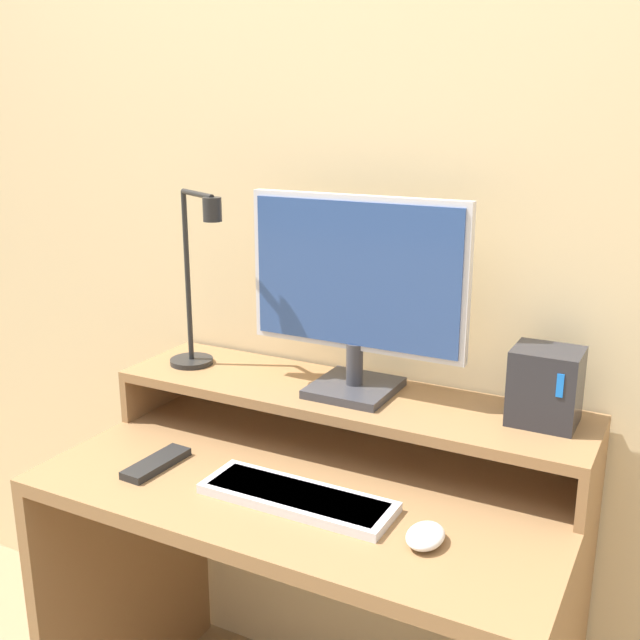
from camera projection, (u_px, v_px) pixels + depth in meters
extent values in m
cube|color=beige|center=(381.00, 199.00, 1.63)|extent=(6.00, 0.05, 2.50)
cube|color=olive|center=(311.00, 483.00, 1.50)|extent=(1.04, 0.58, 0.03)
cube|color=olive|center=(130.00, 572.00, 1.82)|extent=(0.03, 0.58, 0.70)
cube|color=olive|center=(160.00, 385.00, 1.84)|extent=(0.02, 0.26, 0.10)
cube|color=olive|center=(593.00, 475.00, 1.39)|extent=(0.02, 0.26, 0.10)
cube|color=olive|center=(346.00, 397.00, 1.60)|extent=(1.04, 0.26, 0.02)
cube|color=#38383D|center=(354.00, 388.00, 1.59)|extent=(0.17, 0.18, 0.02)
cylinder|color=#38383D|center=(355.00, 364.00, 1.58)|extent=(0.04, 0.04, 0.09)
cube|color=silver|center=(357.00, 274.00, 1.53)|extent=(0.48, 0.02, 0.32)
cube|color=#2D4C8C|center=(354.00, 275.00, 1.52)|extent=(0.45, 0.01, 0.30)
cylinder|color=black|center=(192.00, 361.00, 1.77)|extent=(0.10, 0.10, 0.01)
cylinder|color=black|center=(188.00, 278.00, 1.71)|extent=(0.01, 0.01, 0.39)
cylinder|color=black|center=(197.00, 194.00, 1.60)|extent=(0.13, 0.08, 0.01)
cylinder|color=black|center=(212.00, 209.00, 1.55)|extent=(0.04, 0.04, 0.05)
cube|color=#28282D|center=(546.00, 386.00, 1.42)|extent=(0.13, 0.11, 0.15)
cube|color=#1972F2|center=(560.00, 386.00, 1.35)|extent=(0.01, 0.00, 0.04)
cube|color=silver|center=(297.00, 498.00, 1.39)|extent=(0.37, 0.12, 0.02)
cube|color=#AFAFB3|center=(297.00, 495.00, 1.39)|extent=(0.34, 0.10, 0.01)
ellipsoid|color=white|center=(425.00, 536.00, 1.25)|extent=(0.06, 0.09, 0.03)
cube|color=black|center=(156.00, 463.00, 1.53)|extent=(0.06, 0.16, 0.02)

